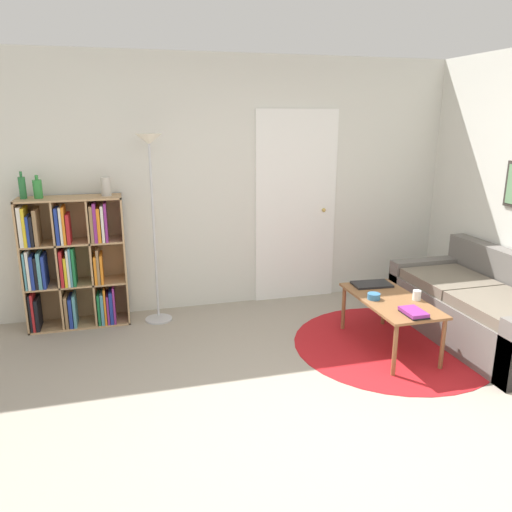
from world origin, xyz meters
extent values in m
plane|color=gray|center=(0.00, 0.00, 0.00)|extent=(14.00, 14.00, 0.00)
cube|color=silver|center=(0.00, 2.62, 1.30)|extent=(7.69, 0.05, 2.60)
cube|color=white|center=(0.64, 2.59, 1.04)|extent=(0.91, 0.02, 2.07)
sphere|color=tan|center=(0.96, 2.56, 0.99)|extent=(0.04, 0.04, 0.04)
cylinder|color=#B2191E|center=(1.08, 1.17, 0.00)|extent=(1.78, 1.78, 0.01)
cube|color=tan|center=(-2.13, 2.41, 0.63)|extent=(0.02, 0.34, 1.27)
cube|color=tan|center=(-1.21, 2.41, 0.63)|extent=(0.02, 0.34, 1.27)
cube|color=tan|center=(-1.67, 2.41, 1.26)|extent=(0.94, 0.34, 0.02)
cube|color=tan|center=(-1.67, 2.41, 0.01)|extent=(0.94, 0.34, 0.02)
cube|color=tan|center=(-1.67, 2.57, 0.63)|extent=(0.94, 0.02, 1.27)
cube|color=tan|center=(-1.82, 2.41, 0.63)|extent=(0.02, 0.32, 1.23)
cube|color=tan|center=(-1.52, 2.41, 0.63)|extent=(0.02, 0.32, 1.23)
cube|color=tan|center=(-1.67, 2.41, 0.43)|extent=(0.91, 0.32, 0.02)
cube|color=tan|center=(-1.67, 2.41, 0.84)|extent=(0.91, 0.32, 0.02)
cube|color=black|center=(-2.10, 2.35, 0.20)|extent=(0.02, 0.21, 0.36)
cube|color=#B21E23|center=(-2.08, 2.35, 0.20)|extent=(0.02, 0.21, 0.37)
cube|color=black|center=(-2.05, 2.37, 0.17)|extent=(0.03, 0.24, 0.31)
cube|color=olive|center=(-1.79, 2.36, 0.18)|extent=(0.03, 0.24, 0.32)
cube|color=navy|center=(-1.75, 2.37, 0.16)|extent=(0.03, 0.26, 0.29)
cube|color=teal|center=(-1.71, 2.36, 0.18)|extent=(0.03, 0.24, 0.32)
cube|color=#196B38|center=(-1.49, 2.35, 0.17)|extent=(0.02, 0.21, 0.31)
cube|color=teal|center=(-1.45, 2.35, 0.17)|extent=(0.03, 0.22, 0.31)
cube|color=orange|center=(-1.43, 2.36, 0.20)|extent=(0.02, 0.24, 0.36)
cube|color=#7F287A|center=(-1.40, 2.37, 0.16)|extent=(0.02, 0.25, 0.29)
cube|color=navy|center=(-1.37, 2.35, 0.18)|extent=(0.03, 0.20, 0.32)
cube|color=#7F287A|center=(-1.34, 2.35, 0.20)|extent=(0.02, 0.20, 0.37)
cube|color=teal|center=(-2.10, 2.35, 0.61)|extent=(0.02, 0.21, 0.35)
cube|color=silver|center=(-2.07, 2.36, 0.62)|extent=(0.03, 0.23, 0.37)
cube|color=navy|center=(-2.04, 2.35, 0.60)|extent=(0.03, 0.20, 0.32)
cube|color=black|center=(-2.01, 2.35, 0.59)|extent=(0.03, 0.21, 0.30)
cube|color=teal|center=(-1.98, 2.37, 0.61)|extent=(0.03, 0.24, 0.34)
cube|color=navy|center=(-1.94, 2.38, 0.59)|extent=(0.03, 0.26, 0.31)
cube|color=#B21E23|center=(-1.79, 2.37, 0.61)|extent=(0.03, 0.25, 0.35)
cube|color=gold|center=(-1.75, 2.37, 0.58)|extent=(0.02, 0.25, 0.28)
cube|color=silver|center=(-1.73, 2.35, 0.61)|extent=(0.02, 0.21, 0.35)
cube|color=teal|center=(-1.71, 2.35, 0.62)|extent=(0.02, 0.21, 0.37)
cube|color=#196B38|center=(-1.68, 2.35, 0.62)|extent=(0.02, 0.21, 0.37)
cube|color=orange|center=(-1.49, 2.38, 0.57)|extent=(0.02, 0.26, 0.28)
cube|color=olive|center=(-1.46, 2.35, 0.61)|extent=(0.03, 0.20, 0.34)
cube|color=orange|center=(-1.43, 2.36, 0.58)|extent=(0.02, 0.24, 0.28)
cube|color=silver|center=(-2.09, 2.34, 1.03)|extent=(0.03, 0.20, 0.37)
cube|color=gold|center=(-2.06, 2.37, 1.02)|extent=(0.03, 0.25, 0.35)
cube|color=navy|center=(-2.03, 2.36, 0.99)|extent=(0.02, 0.23, 0.28)
cube|color=black|center=(-2.00, 2.34, 0.99)|extent=(0.03, 0.19, 0.28)
cube|color=olive|center=(-1.97, 2.38, 1.01)|extent=(0.03, 0.26, 0.33)
cube|color=navy|center=(-1.79, 2.34, 1.02)|extent=(0.03, 0.19, 0.34)
cube|color=silver|center=(-1.75, 2.37, 1.02)|extent=(0.02, 0.25, 0.34)
cube|color=orange|center=(-1.73, 2.36, 1.02)|extent=(0.02, 0.24, 0.35)
cube|color=#B21E23|center=(-1.69, 2.35, 0.99)|extent=(0.03, 0.21, 0.28)
cube|color=olive|center=(-1.48, 2.34, 1.02)|extent=(0.03, 0.19, 0.35)
cube|color=#7F287A|center=(-1.45, 2.37, 1.03)|extent=(0.03, 0.25, 0.37)
cube|color=orange|center=(-1.42, 2.38, 1.01)|extent=(0.03, 0.27, 0.32)
cube|color=silver|center=(-1.39, 2.36, 1.02)|extent=(0.03, 0.22, 0.34)
cube|color=#7F287A|center=(-1.36, 2.36, 1.03)|extent=(0.02, 0.23, 0.37)
cylinder|color=#B7B7BC|center=(-0.92, 2.31, 0.01)|extent=(0.27, 0.27, 0.01)
cylinder|color=#B7B7BC|center=(-0.92, 2.31, 0.92)|extent=(0.02, 0.02, 1.74)
cone|color=white|center=(-0.92, 2.31, 1.79)|extent=(0.25, 0.25, 0.10)
cube|color=#66605B|center=(1.89, 1.08, 0.20)|extent=(0.86, 1.76, 0.41)
cube|color=#66605B|center=(1.89, 1.88, 0.27)|extent=(0.86, 0.16, 0.55)
cube|color=#6C6153|center=(1.81, 0.72, 0.46)|extent=(0.66, 0.70, 0.10)
cube|color=#6C6153|center=(1.81, 1.44, 0.46)|extent=(0.66, 0.70, 0.10)
cube|color=brown|center=(1.01, 1.14, 0.45)|extent=(0.51, 1.02, 0.02)
cylinder|color=brown|center=(0.79, 0.66, 0.22)|extent=(0.04, 0.04, 0.44)
cylinder|color=brown|center=(0.79, 1.61, 0.22)|extent=(0.04, 0.04, 0.44)
cylinder|color=brown|center=(1.22, 0.66, 0.22)|extent=(0.04, 0.04, 0.44)
cylinder|color=brown|center=(1.22, 1.61, 0.22)|extent=(0.04, 0.04, 0.44)
cube|color=black|center=(1.02, 1.51, 0.47)|extent=(0.37, 0.24, 0.02)
cylinder|color=teal|center=(0.86, 1.17, 0.49)|extent=(0.11, 0.11, 0.05)
cube|color=black|center=(1.00, 0.75, 0.47)|extent=(0.15, 0.23, 0.01)
cube|color=#7F287A|center=(0.99, 0.76, 0.49)|extent=(0.15, 0.23, 0.03)
cylinder|color=white|center=(1.21, 1.05, 0.50)|extent=(0.07, 0.07, 0.09)
cylinder|color=#236633|center=(-2.06, 2.42, 1.37)|extent=(0.06, 0.06, 0.20)
cylinder|color=#236633|center=(-2.06, 2.42, 1.49)|extent=(0.02, 0.02, 0.05)
cylinder|color=#2D8438|center=(-1.93, 2.42, 1.35)|extent=(0.08, 0.08, 0.17)
cylinder|color=#2D8438|center=(-1.93, 2.42, 1.46)|extent=(0.03, 0.03, 0.04)
cylinder|color=#B7B2A8|center=(-1.33, 2.41, 1.36)|extent=(0.09, 0.09, 0.18)
camera|label=1|loc=(-1.20, -2.50, 1.98)|focal=35.00mm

